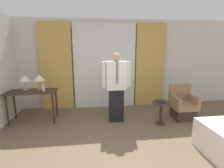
% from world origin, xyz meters
% --- Properties ---
extents(wall_back, '(10.00, 0.06, 2.70)m').
position_xyz_m(wall_back, '(0.00, 3.11, 1.35)').
color(wall_back, silver).
rests_on(wall_back, ground_plane).
extents(curtain_sheer_center, '(1.87, 0.06, 2.58)m').
position_xyz_m(curtain_sheer_center, '(0.00, 2.98, 1.29)').
color(curtain_sheer_center, white).
rests_on(curtain_sheer_center, ground_plane).
extents(curtain_drape_left, '(0.93, 0.06, 2.58)m').
position_xyz_m(curtain_drape_left, '(-1.44, 2.98, 1.29)').
color(curtain_drape_left, gold).
rests_on(curtain_drape_left, ground_plane).
extents(curtain_drape_right, '(0.93, 0.06, 2.58)m').
position_xyz_m(curtain_drape_right, '(1.44, 2.98, 1.29)').
color(curtain_drape_right, gold).
rests_on(curtain_drape_right, ground_plane).
extents(desk, '(1.19, 0.56, 0.80)m').
position_xyz_m(desk, '(-1.92, 2.13, 0.67)').
color(desk, '#38281E').
rests_on(desk, ground_plane).
extents(table_lamp_left, '(0.29, 0.29, 0.39)m').
position_xyz_m(table_lamp_left, '(-2.10, 2.25, 1.10)').
color(table_lamp_left, tan).
rests_on(table_lamp_left, desk).
extents(table_lamp_right, '(0.29, 0.29, 0.39)m').
position_xyz_m(table_lamp_right, '(-1.75, 2.25, 1.10)').
color(table_lamp_right, tan).
rests_on(table_lamp_right, desk).
extents(bottle_near_edge, '(0.06, 0.06, 0.21)m').
position_xyz_m(bottle_near_edge, '(-1.61, 2.05, 0.88)').
color(bottle_near_edge, silver).
rests_on(bottle_near_edge, desk).
extents(person, '(0.72, 0.24, 1.75)m').
position_xyz_m(person, '(0.18, 1.84, 0.94)').
color(person, black).
rests_on(person, ground_plane).
extents(armchair, '(0.59, 0.59, 0.89)m').
position_xyz_m(armchair, '(1.97, 1.81, 0.34)').
color(armchair, '#38281E').
rests_on(armchair, ground_plane).
extents(side_table, '(0.43, 0.43, 0.58)m').
position_xyz_m(side_table, '(1.24, 1.51, 0.39)').
color(side_table, '#38281E').
rests_on(side_table, ground_plane).
extents(book, '(0.14, 0.23, 0.03)m').
position_xyz_m(book, '(1.22, 1.51, 0.59)').
color(book, black).
rests_on(book, side_table).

